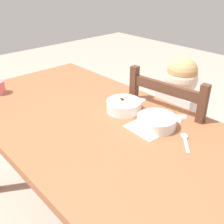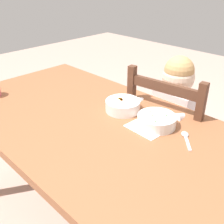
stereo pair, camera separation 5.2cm
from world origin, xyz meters
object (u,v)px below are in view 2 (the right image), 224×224
at_px(dining_table, 95,138).
at_px(child_figure, 171,114).
at_px(bowl_of_carrots, 123,105).
at_px(dining_chair, 170,142).
at_px(spoon, 186,137).
at_px(bowl_of_peas, 157,120).

distance_m(dining_table, child_figure, 0.47).
bearing_deg(bowl_of_carrots, dining_table, -98.55).
distance_m(dining_chair, spoon, 0.48).
xyz_separation_m(dining_table, dining_chair, (0.13, 0.46, -0.19)).
relative_size(dining_chair, spoon, 7.85).
bearing_deg(spoon, child_figure, 131.03).
distance_m(child_figure, bowl_of_carrots, 0.33).
bearing_deg(bowl_of_carrots, dining_chair, 70.17).
height_order(dining_table, bowl_of_carrots, bowl_of_carrots).
height_order(bowl_of_peas, bowl_of_carrots, bowl_of_carrots).
distance_m(bowl_of_carrots, spoon, 0.35).
bearing_deg(bowl_of_peas, bowl_of_carrots, 179.99).
bearing_deg(dining_chair, child_figure, -125.00).
relative_size(dining_table, bowl_of_carrots, 9.29).
xyz_separation_m(bowl_of_peas, bowl_of_carrots, (-0.21, 0.00, 0.00)).
relative_size(dining_table, child_figure, 1.64).
bearing_deg(dining_chair, bowl_of_peas, -72.12).
relative_size(bowl_of_peas, bowl_of_carrots, 1.01).
distance_m(child_figure, spoon, 0.39).
relative_size(child_figure, bowl_of_carrots, 5.66).
bearing_deg(bowl_of_peas, child_figure, 109.34).
bearing_deg(child_figure, dining_table, -105.59).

